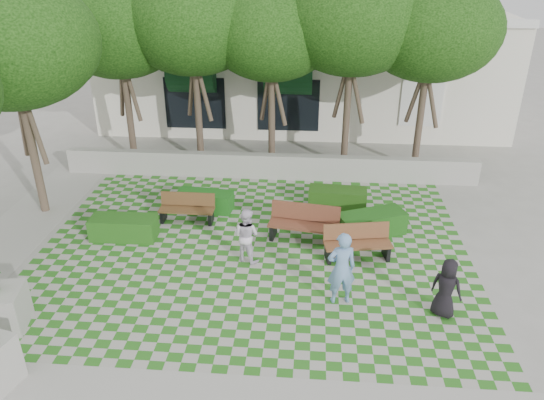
# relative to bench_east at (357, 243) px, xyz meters

# --- Properties ---
(ground) EXTENTS (90.00, 90.00, 0.00)m
(ground) POSITION_rel_bench_east_xyz_m (-2.88, -0.94, -0.46)
(ground) COLOR gray
(ground) RESTS_ON ground
(lawn) EXTENTS (12.00, 12.00, 0.00)m
(lawn) POSITION_rel_bench_east_xyz_m (-2.88, 0.06, -0.46)
(lawn) COLOR #2B721E
(lawn) RESTS_ON ground
(sidewalk_west) EXTENTS (2.00, 12.00, 0.01)m
(sidewalk_west) POSITION_rel_bench_east_xyz_m (-10.08, 0.06, -0.46)
(sidewalk_west) COLOR #9E9B93
(sidewalk_west) RESTS_ON ground
(retaining_wall) EXTENTS (15.00, 0.36, 0.90)m
(retaining_wall) POSITION_rel_bench_east_xyz_m (-2.88, 5.26, -0.01)
(retaining_wall) COLOR #9E9B93
(retaining_wall) RESTS_ON ground
(bench_east) EXTENTS (1.90, 0.91, 0.96)m
(bench_east) POSITION_rel_bench_east_xyz_m (0.00, 0.00, 0.00)
(bench_east) COLOR brown
(bench_east) RESTS_ON ground
(bench_mid) EXTENTS (2.10, 0.98, 1.06)m
(bench_mid) POSITION_rel_bench_east_xyz_m (-1.47, 0.86, 0.05)
(bench_mid) COLOR brown
(bench_mid) RESTS_ON ground
(bench_west) EXTENTS (1.70, 0.58, 0.89)m
(bench_west) POSITION_rel_bench_east_xyz_m (-5.10, 1.72, -0.03)
(bench_west) COLOR #53371C
(bench_west) RESTS_ON ground
(hedge_east) EXTENTS (2.14, 1.53, 0.70)m
(hedge_east) POSITION_rel_bench_east_xyz_m (0.51, 1.33, -0.11)
(hedge_east) COLOR #174713
(hedge_east) RESTS_ON ground
(hedge_midright) EXTENTS (1.91, 0.88, 0.65)m
(hedge_midright) POSITION_rel_bench_east_xyz_m (-0.44, 3.03, -0.14)
(hedge_midright) COLOR #1E4612
(hedge_midright) RESTS_ON ground
(hedge_midleft) EXTENTS (1.84, 0.91, 0.62)m
(hedge_midleft) POSITION_rel_bench_east_xyz_m (-4.71, 2.52, -0.15)
(hedge_midleft) COLOR #165216
(hedge_midleft) RESTS_ON ground
(hedge_west) EXTENTS (1.91, 0.78, 0.66)m
(hedge_west) POSITION_rel_bench_east_xyz_m (-6.72, 0.54, -0.13)
(hedge_west) COLOR #1C4F15
(hedge_west) RESTS_ON ground
(planter_back) EXTENTS (1.13, 1.13, 1.59)m
(planter_back) POSITION_rel_bench_east_xyz_m (-8.11, -3.56, 0.07)
(planter_back) COLOR #9E9B93
(planter_back) RESTS_ON ground
(person_blue) EXTENTS (0.77, 0.58, 1.90)m
(person_blue) POSITION_rel_bench_east_xyz_m (-0.53, -2.03, 0.49)
(person_blue) COLOR #6D96C6
(person_blue) RESTS_ON ground
(person_dark) EXTENTS (0.86, 0.78, 1.48)m
(person_dark) POSITION_rel_bench_east_xyz_m (1.85, -2.33, 0.28)
(person_dark) COLOR black
(person_dark) RESTS_ON ground
(person_white) EXTENTS (0.93, 0.85, 1.54)m
(person_white) POSITION_rel_bench_east_xyz_m (-3.00, -0.35, 0.31)
(person_white) COLOR silver
(person_white) RESTS_ON ground
(tree_row) EXTENTS (17.70, 13.40, 7.41)m
(tree_row) POSITION_rel_bench_east_xyz_m (-4.74, 5.01, 4.72)
(tree_row) COLOR #47382B
(tree_row) RESTS_ON ground
(building) EXTENTS (18.00, 8.92, 5.15)m
(building) POSITION_rel_bench_east_xyz_m (-1.95, 13.14, 2.06)
(building) COLOR silver
(building) RESTS_ON ground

